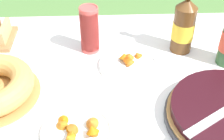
# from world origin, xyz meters

# --- Properties ---
(garden_table) EXTENTS (1.50, 1.15, 0.71)m
(garden_table) POSITION_xyz_m (0.00, 0.00, 0.65)
(garden_table) COLOR brown
(garden_table) RESTS_ON ground_plane
(tablecloth) EXTENTS (1.51, 1.16, 0.10)m
(tablecloth) POSITION_xyz_m (0.00, 0.00, 0.70)
(tablecloth) COLOR white
(tablecloth) RESTS_ON garden_table
(cup_stack) EXTENTS (0.07, 0.07, 0.19)m
(cup_stack) POSITION_xyz_m (-0.03, 0.30, 0.81)
(cup_stack) COLOR #E04C47
(cup_stack) RESTS_ON tablecloth
(cider_bottle_amber) EXTENTS (0.08, 0.08, 0.30)m
(cider_bottle_amber) POSITION_xyz_m (0.33, 0.29, 0.83)
(cider_bottle_amber) COLOR brown
(cider_bottle_amber) RESTS_ON tablecloth
(snack_plate_near) EXTENTS (0.21, 0.21, 0.06)m
(snack_plate_near) POSITION_xyz_m (-0.06, -0.13, 0.73)
(snack_plate_near) COLOR white
(snack_plate_near) RESTS_ON tablecloth
(snack_plate_right) EXTENTS (0.22, 0.22, 0.05)m
(snack_plate_right) POSITION_xyz_m (0.11, 0.19, 0.73)
(snack_plate_right) COLOR white
(snack_plate_right) RESTS_ON tablecloth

